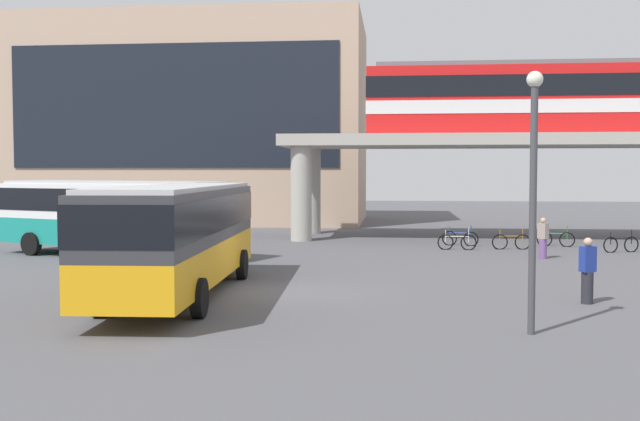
% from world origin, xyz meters
% --- Properties ---
extents(ground_plane, '(120.00, 120.00, 0.00)m').
position_xyz_m(ground_plane, '(0.00, 10.00, 0.00)').
color(ground_plane, '#515156').
extents(station_building, '(24.12, 13.00, 14.35)m').
position_xyz_m(station_building, '(-11.13, 31.50, 7.18)').
color(station_building, tan).
rests_on(station_building, ground_plane).
extents(elevated_platform, '(33.13, 6.29, 5.55)m').
position_xyz_m(elevated_platform, '(13.74, 18.67, 4.81)').
color(elevated_platform, '#ADA89E').
rests_on(elevated_platform, ground_plane).
extents(train, '(24.94, 2.96, 3.84)m').
position_xyz_m(train, '(14.16, 18.67, 7.52)').
color(train, red).
rests_on(train, elevated_platform).
extents(bus_main, '(3.13, 11.15, 3.22)m').
position_xyz_m(bus_main, '(-2.94, -1.17, 1.99)').
color(bus_main, orange).
rests_on(bus_main, ground_plane).
extents(bus_secondary, '(11.20, 6.40, 3.22)m').
position_xyz_m(bus_secondary, '(-8.65, 8.32, 1.99)').
color(bus_secondary, teal).
rests_on(bus_secondary, ground_plane).
extents(bicycle_blue, '(1.74, 0.52, 1.04)m').
position_xyz_m(bicycle_blue, '(6.43, 14.53, 0.36)').
color(bicycle_blue, black).
rests_on(bicycle_blue, ground_plane).
extents(bicycle_brown, '(1.79, 0.16, 1.04)m').
position_xyz_m(bicycle_brown, '(8.64, 13.00, 0.36)').
color(bicycle_brown, black).
rests_on(bicycle_brown, ground_plane).
extents(bicycle_green, '(1.73, 0.59, 1.04)m').
position_xyz_m(bicycle_green, '(11.00, 14.64, 0.36)').
color(bicycle_green, black).
rests_on(bicycle_green, ground_plane).
extents(bicycle_black, '(1.72, 0.63, 1.04)m').
position_xyz_m(bicycle_black, '(13.34, 12.23, 0.36)').
color(bicycle_black, black).
rests_on(bicycle_black, ground_plane).
extents(bicycle_silver, '(1.79, 0.10, 1.04)m').
position_xyz_m(bicycle_silver, '(6.12, 12.58, 0.36)').
color(bicycle_silver, black).
rests_on(bicycle_silver, ground_plane).
extents(pedestrian_at_kerb, '(0.46, 0.47, 1.70)m').
position_xyz_m(pedestrian_at_kerb, '(9.38, 9.46, 0.80)').
color(pedestrian_at_kerb, '#724C8C').
rests_on(pedestrian_at_kerb, ground_plane).
extents(pedestrian_near_building, '(0.48, 0.42, 1.82)m').
position_xyz_m(pedestrian_near_building, '(8.49, -1.18, 0.86)').
color(pedestrian_near_building, '#26262D').
rests_on(pedestrian_near_building, ground_plane).
extents(lamp_post, '(0.36, 0.36, 5.81)m').
position_xyz_m(lamp_post, '(6.26, -5.22, 3.46)').
color(lamp_post, '#3F3F44').
rests_on(lamp_post, ground_plane).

